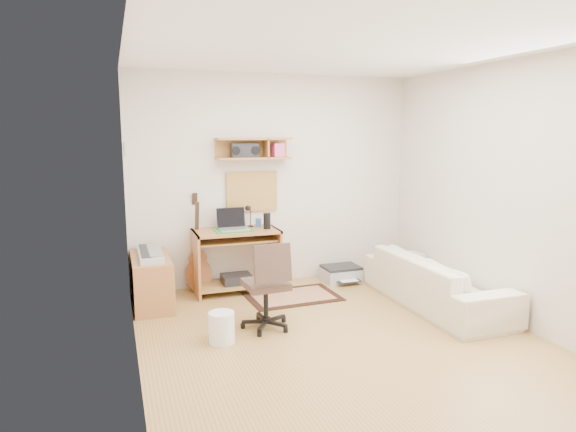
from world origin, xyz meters
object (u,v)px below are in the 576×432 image
object	(u,v)px
desk	(236,261)
task_chair	(266,284)
cabinet	(151,281)
sofa	(436,273)
printer	(341,274)

from	to	relation	value
desk	task_chair	size ratio (longest dim) A/B	1.13
task_chair	cabinet	distance (m)	1.46
desk	sofa	distance (m)	2.31
cabinet	desk	bearing A→B (deg)	10.98
task_chair	cabinet	world-z (taller)	task_chair
desk	task_chair	bearing A→B (deg)	-90.13
desk	task_chair	xyz separation A→B (m)	(-0.00, -1.25, 0.07)
task_chair	sofa	bearing A→B (deg)	-3.14
cabinet	printer	bearing A→B (deg)	4.33
printer	cabinet	bearing A→B (deg)	-176.73
printer	sofa	size ratio (longest dim) A/B	0.25
task_chair	desk	bearing A→B (deg)	86.30
desk	cabinet	size ratio (longest dim) A/B	1.11
printer	sofa	world-z (taller)	sofa
desk	printer	size ratio (longest dim) A/B	2.08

